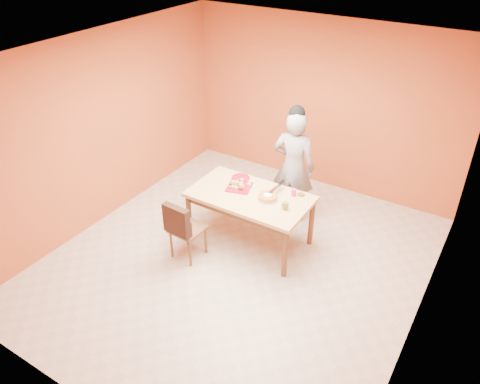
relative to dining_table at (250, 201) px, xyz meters
The scene contains 17 objects.
floor 0.82m from the dining_table, 78.76° to the right, with size 5.00×5.00×0.00m, color beige.
ceiling 2.09m from the dining_table, 78.76° to the right, with size 5.00×5.00×0.00m, color silver.
wall_back 2.15m from the dining_table, 87.38° to the left, with size 4.50×4.50×0.00m, color #C1502C.
wall_left 2.31m from the dining_table, 167.77° to the right, with size 5.00×5.00×0.00m, color #C1502C.
wall_right 2.49m from the dining_table, 11.28° to the right, with size 5.00×5.00×0.00m, color #C1502C.
dining_table is the anchor object (origin of this frame).
dining_chair 0.91m from the dining_table, 126.82° to the right, with size 0.42×0.49×0.87m.
pastry_pile 0.28m from the dining_table, 160.06° to the left, with size 0.28×0.28×0.09m, color tan, non-canonical shape.
person 0.90m from the dining_table, 76.29° to the left, with size 0.62×0.40×1.69m, color gray.
pastry_platter 0.25m from the dining_table, 160.06° to the left, with size 0.32×0.32×0.02m, color maroon.
red_dinner_plate 0.46m from the dining_table, 138.22° to the left, with size 0.26×0.26×0.02m, color maroon.
white_cake_plate 0.27m from the dining_table, ahead, with size 0.27×0.27×0.01m, color white.
sponge_cake 0.29m from the dining_table, ahead, with size 0.25×0.25×0.06m, color orange.
cake_server 0.37m from the dining_table, 37.37° to the left, with size 0.05×0.28×0.01m, color silver.
egg_ornament 0.57m from the dining_table, ahead, with size 0.10×0.08×0.12m, color olive.
magenta_glass 0.59m from the dining_table, 30.34° to the left, with size 0.07×0.07×0.10m, color #D31F79.
checker_tin 0.68m from the dining_table, 31.36° to the left, with size 0.09×0.09×0.03m, color #3A1E0F.
Camera 1 is at (2.56, -4.04, 4.05)m, focal length 35.00 mm.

